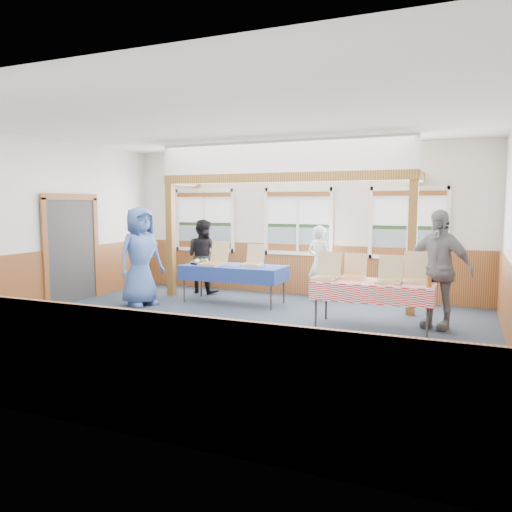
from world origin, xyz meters
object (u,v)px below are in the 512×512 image
Objects in this scene: woman_black at (203,256)px; person_grey at (437,269)px; table_right at (373,285)px; woman_white at (320,263)px; man_blue at (140,256)px; table_left at (234,268)px.

woman_black is 5.17m from person_grey.
table_right is 1.25× the size of woman_black.
woman_black is 0.86× the size of person_grey.
man_blue is (-3.11, -1.78, 0.19)m from woman_white.
man_blue is at bearing -156.74° from table_left.
woman_white is at bearing -39.59° from man_blue.
woman_black reaches higher than table_left.
table_right is 1.32× the size of woman_white.
person_grey reaches higher than table_right.
table_left is 1.76m from woman_white.
table_left is 1.39× the size of woman_white.
woman_white reaches higher than table_left.
table_left is at bearing -168.37° from person_grey.
man_blue is at bearing 84.32° from woman_black.
table_left is 1.13× the size of person_grey.
table_left is at bearing 49.49° from woman_white.
table_right is at bearing -25.62° from table_left.
person_grey reaches higher than table_left.
person_grey reaches higher than woman_black.
woman_white reaches higher than table_right.
woman_black is (-4.06, 1.78, 0.12)m from table_right.
table_left is 1.37m from woman_black.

